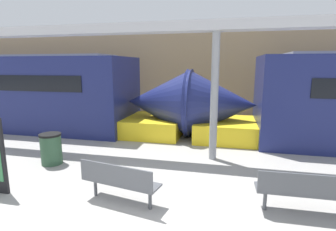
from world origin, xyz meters
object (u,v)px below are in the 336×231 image
trash_bin (51,149)px  bench_far (311,190)px  support_column_near (214,98)px  bench_near (119,180)px

trash_bin → bench_far: bearing=-11.2°
bench_far → support_column_near: 3.58m
bench_far → support_column_near: support_column_near is taller
bench_near → trash_bin: size_ratio=1.94×
bench_near → bench_far: bearing=16.9°
trash_bin → bench_near: bearing=-30.6°
bench_near → support_column_near: size_ratio=0.46×
support_column_near → trash_bin: bearing=-161.9°
bench_far → trash_bin: 6.49m
bench_far → trash_bin: size_ratio=2.16×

